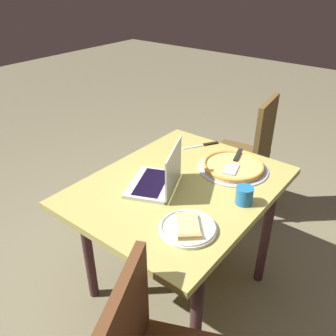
# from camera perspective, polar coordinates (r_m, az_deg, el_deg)

# --- Properties ---
(ground_plane) EXTENTS (12.00, 12.00, 0.00)m
(ground_plane) POSITION_cam_1_polar(r_m,az_deg,el_deg) (2.29, 1.67, -18.60)
(ground_plane) COLOR #726A4F
(dining_table) EXTENTS (1.09, 0.86, 0.75)m
(dining_table) POSITION_cam_1_polar(r_m,az_deg,el_deg) (1.85, 1.97, -5.07)
(dining_table) COLOR tan
(dining_table) RESTS_ON ground_plane
(laptop) EXTENTS (0.36, 0.32, 0.23)m
(laptop) POSITION_cam_1_polar(r_m,az_deg,el_deg) (1.75, -1.51, -1.72)
(laptop) COLOR #B8BFBA
(laptop) RESTS_ON dining_table
(pizza_plate) EXTENTS (0.25, 0.25, 0.04)m
(pizza_plate) POSITION_cam_1_polar(r_m,az_deg,el_deg) (1.50, 3.25, -9.67)
(pizza_plate) COLOR white
(pizza_plate) RESTS_ON dining_table
(pizza_tray) EXTENTS (0.38, 0.38, 0.04)m
(pizza_tray) POSITION_cam_1_polar(r_m,az_deg,el_deg) (1.95, 10.55, 0.30)
(pizza_tray) COLOR #9C9DAE
(pizza_tray) RESTS_ON dining_table
(table_knife) EXTENTS (0.21, 0.14, 0.01)m
(table_knife) POSITION_cam_1_polar(r_m,az_deg,el_deg) (2.19, 5.90, 3.77)
(table_knife) COLOR #B7B8C2
(table_knife) RESTS_ON dining_table
(drink_cup) EXTENTS (0.08, 0.08, 0.09)m
(drink_cup) POSITION_cam_1_polar(r_m,az_deg,el_deg) (1.67, 12.32, -4.35)
(drink_cup) COLOR #216DB7
(drink_cup) RESTS_ON dining_table
(chair_far) EXTENTS (0.44, 0.44, 0.93)m
(chair_far) POSITION_cam_1_polar(r_m,az_deg,el_deg) (2.69, 13.00, 2.89)
(chair_far) COLOR brown
(chair_far) RESTS_ON ground_plane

